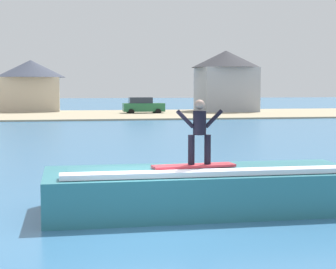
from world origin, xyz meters
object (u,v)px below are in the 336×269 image
surfer (200,129)px  house_gabled_white (226,78)px  wave_crest (202,189)px  surfboard (194,166)px  house_small_cottage (31,83)px  car_far_shore (143,106)px

surfer → house_gabled_white: (15.28, 50.61, 1.87)m
wave_crest → house_gabled_white: 52.64m
surfboard → house_gabled_white: house_gabled_white is taller
surfboard → house_gabled_white: (15.42, 50.63, 2.78)m
surfboard → house_gabled_white: 53.00m
surfboard → house_small_cottage: house_small_cottage is taller
wave_crest → house_small_cottage: bearing=97.5°
car_far_shore → house_small_cottage: (-12.21, 7.16, 2.48)m
house_gabled_white → house_small_cottage: house_gabled_white is taller
surfboard → car_far_shore: bearing=83.7°
house_gabled_white → house_small_cottage: (-22.36, 4.30, -0.54)m
surfer → house_gabled_white: 52.90m
wave_crest → surfer: surfer is taller
surfer → house_small_cottage: 55.39m
wave_crest → surfer: bearing=-116.0°
house_gabled_white → house_small_cottage: size_ratio=0.99×
wave_crest → surfboard: 0.78m
wave_crest → house_gabled_white: bearing=73.3°
surfer → car_far_shore: size_ratio=0.35×
house_gabled_white → wave_crest: bearing=-106.7°
surfboard → surfer: bearing=7.3°
surfboard → house_gabled_white: size_ratio=0.26×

